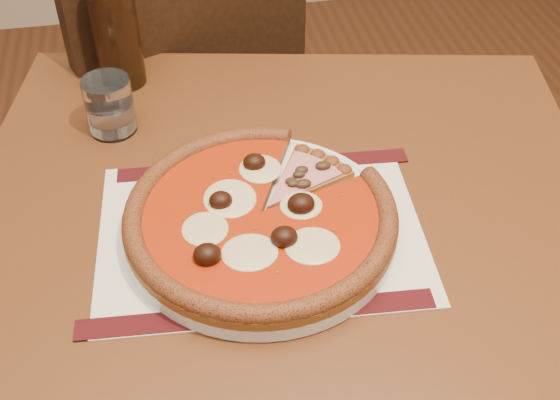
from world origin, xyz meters
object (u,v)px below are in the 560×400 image
Objects in this scene: chair_far at (181,121)px; bottle at (116,30)px; pizza at (260,214)px; water_glass at (110,106)px; table at (283,285)px; plate at (261,226)px.

chair_far is 0.40m from bottle.
pizza is (0.07, -0.57, 0.27)m from chair_far.
water_glass is at bearing 52.23° from chair_far.
table is 11.79× the size of water_glass.
bottle is at bearing 112.75° from pizza.
pizza is at bearing -54.89° from water_glass.
water_glass reaches higher than pizza.
chair_far is at bearing 97.11° from plate.
pizza is (-0.00, -0.00, 0.02)m from plate.
table is at bearing 0.91° from plate.
chair_far is 0.64m from pizza.
plate is 0.02m from pizza.
chair_far is at bearing 69.60° from bottle.
water_glass is at bearing 129.26° from table.
chair_far is 0.63m from plate.
chair_far reaches higher than pizza.
plate reaches higher than table.
pizza reaches higher than table.
bottle is at bearing 112.79° from plate.
table is at bearing -63.66° from bottle.
plate is 0.30m from water_glass.
water_glass is (-0.17, 0.24, 0.01)m from pizza.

